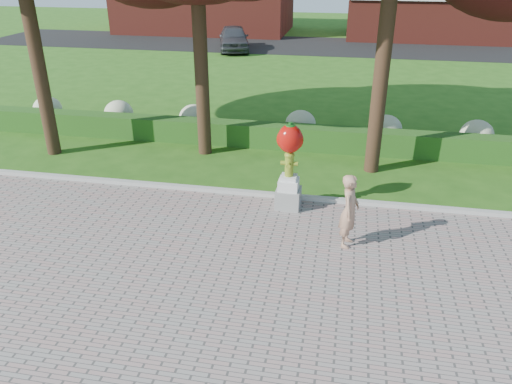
% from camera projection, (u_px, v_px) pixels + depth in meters
% --- Properties ---
extents(ground, '(100.00, 100.00, 0.00)m').
position_uv_depth(ground, '(216.00, 253.00, 11.26)').
color(ground, '#275615').
rests_on(ground, ground).
extents(curb, '(40.00, 0.18, 0.15)m').
position_uv_depth(curb, '(244.00, 193.00, 13.88)').
color(curb, '#ADADA5').
rests_on(curb, ground).
extents(lawn_hedge, '(24.00, 0.70, 0.80)m').
position_uv_depth(lawn_hedge, '(268.00, 135.00, 17.28)').
color(lawn_hedge, '#254E16').
rests_on(lawn_hedge, ground).
extents(hydrangea_row, '(20.10, 1.10, 0.99)m').
position_uv_depth(hydrangea_row, '(289.00, 123.00, 18.00)').
color(hydrangea_row, '#BCC697').
rests_on(hydrangea_row, ground).
extents(street, '(50.00, 8.00, 0.02)m').
position_uv_depth(street, '(317.00, 46.00, 36.02)').
color(street, black).
rests_on(street, ground).
extents(hydrant_sculpture, '(0.68, 0.64, 2.32)m').
position_uv_depth(hydrant_sculpture, '(289.00, 164.00, 12.70)').
color(hydrant_sculpture, gray).
rests_on(hydrant_sculpture, walkway).
extents(woman, '(0.52, 0.70, 1.74)m').
position_uv_depth(woman, '(349.00, 211.00, 11.15)').
color(woman, tan).
rests_on(woman, walkway).
extents(parked_car, '(3.12, 5.14, 1.64)m').
position_uv_depth(parked_car, '(234.00, 38.00, 33.99)').
color(parked_car, '#3B3C42').
rests_on(parked_car, street).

